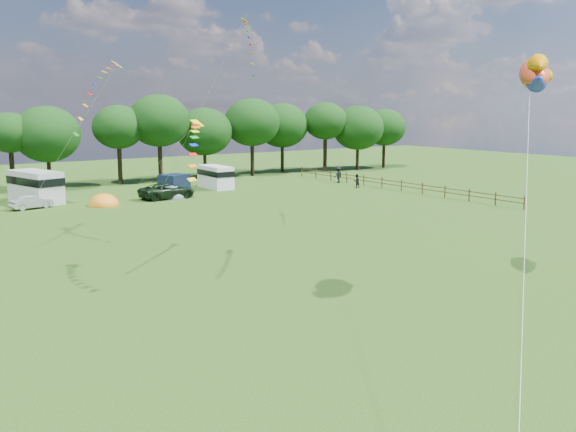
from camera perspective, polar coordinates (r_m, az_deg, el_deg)
ground_plane at (r=24.31m, az=11.06°, el=-12.01°), size 180.00×180.00×0.00m
tree_line at (r=73.88m, az=-17.83°, el=7.30°), size 102.98×10.98×10.27m
fence at (r=70.12m, az=9.19°, el=2.90°), size 0.12×33.12×1.20m
car_b at (r=60.59m, az=-21.86°, el=1.16°), size 3.62×2.01×1.21m
car_d at (r=63.55m, az=-10.69°, el=2.21°), size 5.73×2.87×1.52m
campervan_c at (r=64.02m, az=-21.52°, el=2.52°), size 4.01×6.56×3.00m
campervan_d at (r=70.78m, az=-6.46°, el=3.53°), size 2.28×5.06×2.45m
tent_orange at (r=60.50m, az=-16.03°, el=0.91°), size 2.79×3.06×2.18m
tent_greyblue at (r=64.24m, az=-10.30°, el=1.63°), size 3.07×3.36×2.28m
awning_navy at (r=69.62m, az=-10.07°, el=2.96°), size 3.42×3.15×1.72m
fish_kite at (r=32.93m, az=21.11°, el=11.71°), size 3.73×3.49×2.17m
streamer_kite_b at (r=34.85m, az=-16.29°, el=11.23°), size 4.26×4.75×3.82m
streamer_kite_c at (r=33.72m, az=-8.27°, el=6.81°), size 3.22×4.92×2.82m
walker_a at (r=70.94m, az=6.11°, el=3.10°), size 0.77×0.50×1.53m
walker_b at (r=75.60m, az=4.47°, el=3.70°), size 1.37×0.91×1.94m
streamer_kite_d at (r=45.02m, az=-3.61°, el=15.68°), size 2.48×5.02×4.25m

